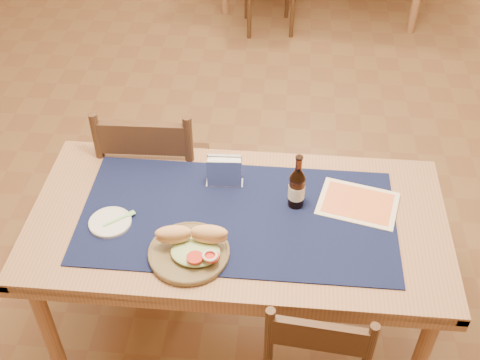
# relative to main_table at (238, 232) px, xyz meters

# --- Properties ---
(main_table) EXTENTS (1.60, 0.80, 0.75)m
(main_table) POSITION_rel_main_table_xyz_m (0.00, 0.00, 0.00)
(main_table) COLOR #A06F4B
(main_table) RESTS_ON ground
(placemat) EXTENTS (1.20, 0.60, 0.01)m
(placemat) POSITION_rel_main_table_xyz_m (0.00, 0.00, 0.09)
(placemat) COLOR #10153D
(placemat) RESTS_ON main_table
(baseboard) EXTENTS (6.00, 7.00, 0.10)m
(baseboard) POSITION_rel_main_table_xyz_m (0.00, 0.80, -0.62)
(baseboard) COLOR #4C2E1B
(baseboard) RESTS_ON ground
(chair_main_far) EXTENTS (0.46, 0.46, 0.97)m
(chair_main_far) POSITION_rel_main_table_xyz_m (-0.43, 0.47, -0.16)
(chair_main_far) COLOR #4C2E1B
(chair_main_far) RESTS_ON ground
(sandwich_plate) EXTENTS (0.29, 0.29, 0.11)m
(sandwich_plate) POSITION_rel_main_table_xyz_m (-0.15, -0.21, 0.12)
(sandwich_plate) COLOR brown
(sandwich_plate) RESTS_ON placemat
(side_plate) EXTENTS (0.16, 0.16, 0.01)m
(side_plate) POSITION_rel_main_table_xyz_m (-0.48, -0.08, 0.10)
(side_plate) COLOR silver
(side_plate) RESTS_ON placemat
(fork) EXTENTS (0.11, 0.10, 0.00)m
(fork) POSITION_rel_main_table_xyz_m (-0.44, -0.06, 0.10)
(fork) COLOR #7CC76D
(fork) RESTS_ON side_plate
(beer_bottle) EXTENTS (0.06, 0.06, 0.24)m
(beer_bottle) POSITION_rel_main_table_xyz_m (0.22, 0.08, 0.18)
(beer_bottle) COLOR #46200C
(beer_bottle) RESTS_ON placemat
(napkin_holder) EXTENTS (0.15, 0.06, 0.13)m
(napkin_holder) POSITION_rel_main_table_xyz_m (-0.07, 0.18, 0.15)
(napkin_holder) COLOR silver
(napkin_holder) RESTS_ON placemat
(menu_card) EXTENTS (0.34, 0.28, 0.01)m
(menu_card) POSITION_rel_main_table_xyz_m (0.46, 0.11, 0.09)
(menu_card) COLOR #FAE8BD
(menu_card) RESTS_ON placemat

